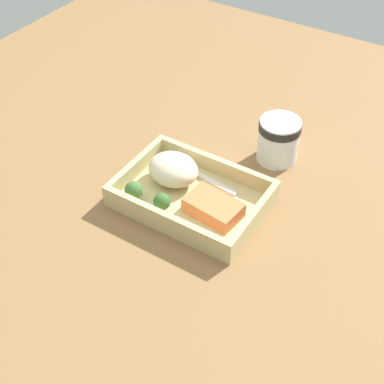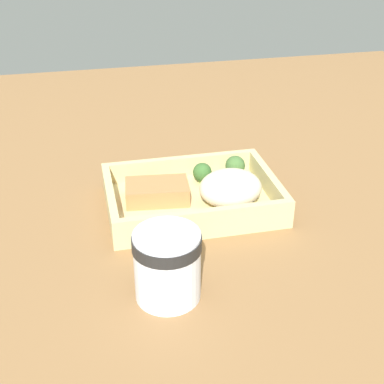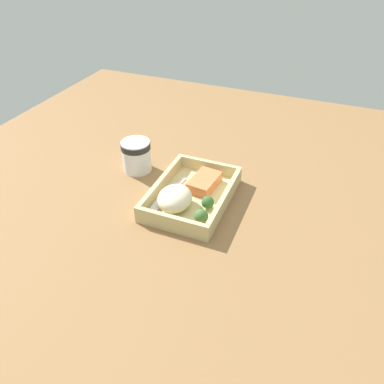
# 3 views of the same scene
# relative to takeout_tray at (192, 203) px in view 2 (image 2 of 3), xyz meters

# --- Properties ---
(ground_plane) EXTENTS (1.60, 1.60, 0.02)m
(ground_plane) POSITION_rel_takeout_tray_xyz_m (0.00, 0.00, -0.02)
(ground_plane) COLOR olive
(takeout_tray) EXTENTS (0.27, 0.19, 0.01)m
(takeout_tray) POSITION_rel_takeout_tray_xyz_m (0.00, 0.00, 0.00)
(takeout_tray) COLOR tan
(takeout_tray) RESTS_ON ground_plane
(tray_rim) EXTENTS (0.27, 0.19, 0.03)m
(tray_rim) POSITION_rel_takeout_tray_xyz_m (0.00, 0.00, 0.02)
(tray_rim) COLOR tan
(tray_rim) RESTS_ON takeout_tray
(salmon_fillet) EXTENTS (0.11, 0.07, 0.03)m
(salmon_fillet) POSITION_rel_takeout_tray_xyz_m (-0.05, 0.01, 0.02)
(salmon_fillet) COLOR #E57544
(salmon_fillet) RESTS_ON takeout_tray
(mashed_potatoes) EXTENTS (0.10, 0.08, 0.06)m
(mashed_potatoes) POSITION_rel_takeout_tray_xyz_m (0.06, -0.02, 0.03)
(mashed_potatoes) COLOR beige
(mashed_potatoes) RESTS_ON takeout_tray
(broccoli_floret_1) EXTENTS (0.03, 0.03, 0.04)m
(broccoli_floret_1) POSITION_rel_takeout_tray_xyz_m (0.09, 0.06, 0.03)
(broccoli_floret_1) COLOR #8BA763
(broccoli_floret_1) RESTS_ON takeout_tray
(broccoli_floret_2) EXTENTS (0.03, 0.03, 0.04)m
(broccoli_floret_2) POSITION_rel_takeout_tray_xyz_m (0.03, 0.05, 0.02)
(broccoli_floret_2) COLOR #7AA451
(broccoli_floret_2) RESTS_ON takeout_tray
(fork) EXTENTS (0.16, 0.03, 0.00)m
(fork) POSITION_rel_takeout_tray_xyz_m (0.02, -0.06, 0.01)
(fork) COLOR silver
(fork) RESTS_ON takeout_tray
(paper_cup) EXTENTS (0.08, 0.08, 0.09)m
(paper_cup) POSITION_rel_takeout_tray_xyz_m (-0.08, -0.20, 0.05)
(paper_cup) COLOR white
(paper_cup) RESTS_ON ground_plane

